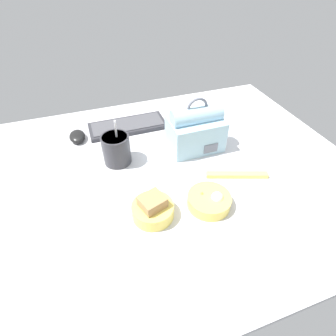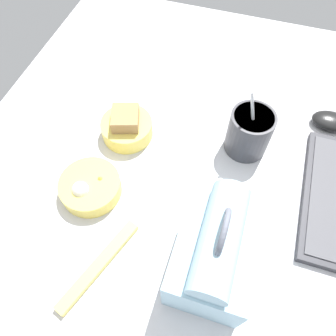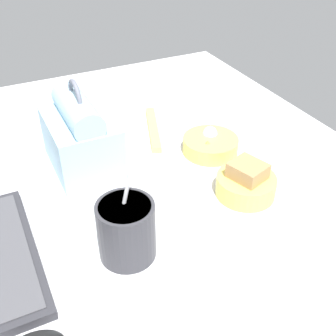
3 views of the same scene
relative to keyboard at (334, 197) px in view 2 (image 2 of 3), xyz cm
name	(u,v)px [view 2 (image 2 of 3)]	position (x,y,z in cm)	size (l,w,h in cm)	color
desk_surface	(182,190)	(7.35, -33.23, -2.02)	(140.00, 110.00, 2.00)	silver
keyboard	(334,197)	(0.00, 0.00, 0.00)	(33.53, 13.58, 2.10)	#2D2D33
lunch_bag	(215,251)	(22.43, -22.94, 7.05)	(20.48, 14.38, 21.63)	#9EC6DB
soup_cup	(249,132)	(-8.56, -21.74, 4.88)	(10.29, 10.29, 18.90)	#333338
bento_bowl_sandwich	(127,127)	(-3.47, -50.88, 1.90)	(12.78, 12.78, 7.81)	#EFD65B
bento_bowl_snacks	(90,187)	(14.43, -52.71, 1.11)	(13.72, 13.72, 5.74)	#EFD65B
computer_mouse	(331,121)	(-21.87, -2.12, 0.64)	(6.43, 9.55, 3.31)	black
chopstick_case	(99,265)	(29.70, -44.15, -0.22)	(21.39, 9.53, 1.60)	#EFD666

